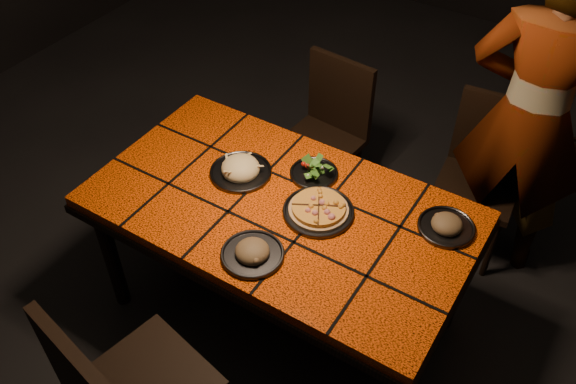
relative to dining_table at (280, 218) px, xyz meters
The scene contains 10 objects.
room_shell 0.83m from the dining_table, ahead, with size 6.04×7.04×3.08m.
dining_table is the anchor object (origin of this frame).
chair_far_left 0.92m from the dining_table, 105.54° to the left, with size 0.43×0.43×0.88m.
chair_far_right 1.17m from the dining_table, 59.07° to the left, with size 0.43×0.43×0.87m.
diner 1.24m from the dining_table, 53.03° to the left, with size 0.64×0.42×1.74m, color brown.
plate_pizza 0.19m from the dining_table, 14.79° to the left, with size 0.34×0.34×0.04m.
plate_pasta 0.28m from the dining_table, 163.95° to the left, with size 0.27×0.27×0.09m.
plate_salad 0.26m from the dining_table, 83.69° to the left, with size 0.21×0.21×0.07m.
plate_mushroom_a 0.32m from the dining_table, 78.00° to the right, with size 0.25×0.25×0.08m.
plate_mushroom_b 0.69m from the dining_table, 20.49° to the left, with size 0.23×0.23×0.08m.
Camera 1 is at (0.99, -1.52, 2.54)m, focal length 38.00 mm.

